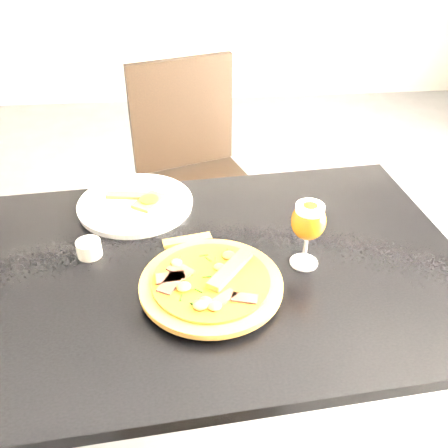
{
  "coord_description": "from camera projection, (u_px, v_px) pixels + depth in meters",
  "views": [
    {
      "loc": [
        0.16,
        -0.96,
        1.5
      ],
      "look_at": [
        0.25,
        -0.01,
        0.83
      ],
      "focal_mm": 40.0,
      "sensor_mm": 36.0,
      "label": 1
    }
  ],
  "objects": [
    {
      "name": "sauce_cup",
      "position": [
        89.0,
        248.0,
        1.19
      ],
      "size": [
        0.06,
        0.06,
        0.04
      ],
      "color": "silver",
      "rests_on": "dining_table"
    },
    {
      "name": "ground",
      "position": [
        148.0,
        436.0,
        1.63
      ],
      "size": [
        6.0,
        6.0,
        0.0
      ],
      "primitive_type": "plane",
      "color": "#555558",
      "rests_on": "ground"
    },
    {
      "name": "loose_crust",
      "position": [
        187.0,
        240.0,
        1.24
      ],
      "size": [
        0.12,
        0.05,
        0.01
      ],
      "primitive_type": "cube",
      "rotation": [
        0.0,
        0.0,
        0.19
      ],
      "color": "olive",
      "rests_on": "dining_table"
    },
    {
      "name": "dining_table",
      "position": [
        212.0,
        292.0,
        1.22
      ],
      "size": [
        1.26,
        0.89,
        0.75
      ],
      "rotation": [
        0.0,
        0.0,
        0.08
      ],
      "color": "black",
      "rests_on": "ground"
    },
    {
      "name": "plate_main",
      "position": [
        213.0,
        287.0,
        1.09
      ],
      "size": [
        0.32,
        0.32,
        0.01
      ],
      "primitive_type": "cylinder",
      "rotation": [
        0.0,
        0.0,
        0.24
      ],
      "color": "white",
      "rests_on": "dining_table"
    },
    {
      "name": "crust_scraps",
      "position": [
        142.0,
        199.0,
        1.37
      ],
      "size": [
        0.17,
        0.11,
        0.01
      ],
      "rotation": [
        0.0,
        0.0,
        0.29
      ],
      "color": "olive",
      "rests_on": "plate_second"
    },
    {
      "name": "pizza",
      "position": [
        211.0,
        282.0,
        1.08
      ],
      "size": [
        0.31,
        0.31,
        0.03
      ],
      "rotation": [
        0.0,
        0.0,
        0.6
      ],
      "color": "olive",
      "rests_on": "plate_main"
    },
    {
      "name": "beer_glass",
      "position": [
        309.0,
        222.0,
        1.1
      ],
      "size": [
        0.08,
        0.08,
        0.17
      ],
      "color": "silver",
      "rests_on": "dining_table"
    },
    {
      "name": "plate_second",
      "position": [
        136.0,
        204.0,
        1.37
      ],
      "size": [
        0.4,
        0.4,
        0.02
      ],
      "primitive_type": "cylinder",
      "rotation": [
        0.0,
        0.0,
        0.36
      ],
      "color": "white",
      "rests_on": "dining_table"
    },
    {
      "name": "chair_far",
      "position": [
        196.0,
        175.0,
        1.99
      ],
      "size": [
        0.55,
        0.55,
        0.95
      ],
      "rotation": [
        0.0,
        0.0,
        0.32
      ],
      "color": "black",
      "rests_on": "ground"
    }
  ]
}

